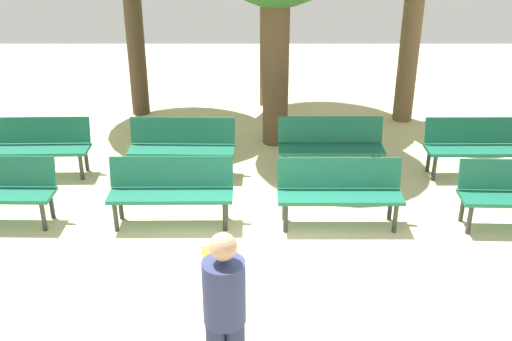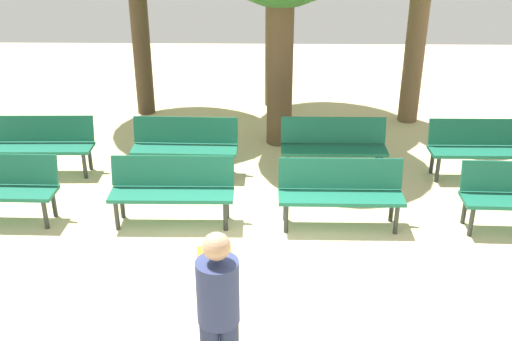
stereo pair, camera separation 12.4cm
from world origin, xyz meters
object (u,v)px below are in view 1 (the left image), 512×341
at_px(bench_r0_c1, 173,187).
at_px(bench_r1_c3, 480,144).
at_px(bench_r0_c2, 341,189).
at_px(visitor_with_backpack, 225,309).
at_px(bench_r1_c1, 184,144).
at_px(bench_r1_c2, 332,143).
at_px(bench_r1_c0, 38,143).

relative_size(bench_r0_c1, bench_r1_c3, 1.00).
distance_m(bench_r0_c2, bench_r1_c3, 2.77).
xyz_separation_m(bench_r0_c2, visitor_with_backpack, (-1.33, -3.00, 0.43)).
relative_size(bench_r1_c1, visitor_with_backpack, 0.98).
height_order(bench_r0_c2, visitor_with_backpack, visitor_with_backpack).
xyz_separation_m(bench_r0_c1, bench_r1_c1, (-0.02, 1.49, 0.00)).
xyz_separation_m(bench_r0_c2, bench_r1_c2, (0.06, 1.56, 0.00)).
height_order(bench_r0_c1, bench_r1_c2, same).
height_order(bench_r1_c1, visitor_with_backpack, visitor_with_backpack).
relative_size(bench_r0_c1, bench_r1_c0, 1.00).
xyz_separation_m(bench_r0_c1, visitor_with_backpack, (0.85, -3.04, 0.43)).
relative_size(bench_r1_c3, visitor_with_backpack, 0.97).
relative_size(bench_r0_c2, bench_r1_c0, 0.99).
height_order(bench_r1_c0, bench_r1_c1, same).
bearing_deg(bench_r1_c2, bench_r1_c0, -179.96).
bearing_deg(visitor_with_backpack, bench_r0_c2, -122.99).
xyz_separation_m(bench_r0_c2, bench_r1_c3, (2.31, 1.53, 0.00)).
distance_m(bench_r1_c0, bench_r1_c1, 2.23).
relative_size(bench_r0_c1, bench_r1_c1, 1.00).
distance_m(bench_r1_c1, visitor_with_backpack, 4.63).
bearing_deg(visitor_with_backpack, bench_r1_c1, -88.15).
height_order(bench_r1_c2, visitor_with_backpack, visitor_with_backpack).
bearing_deg(bench_r1_c0, bench_r0_c1, -35.15).
height_order(bench_r0_c1, bench_r1_c1, same).
xyz_separation_m(bench_r0_c2, bench_r1_c1, (-2.20, 1.52, 0.00)).
height_order(bench_r1_c0, bench_r1_c3, same).
bearing_deg(bench_r1_c2, bench_r1_c3, -1.09).
bearing_deg(bench_r1_c2, bench_r0_c2, -92.60).
height_order(bench_r0_c1, visitor_with_backpack, visitor_with_backpack).
xyz_separation_m(bench_r1_c0, bench_r1_c3, (6.74, -0.01, 0.00)).
bearing_deg(bench_r1_c0, bench_r1_c2, -1.10).
relative_size(bench_r0_c1, visitor_with_backpack, 0.97).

